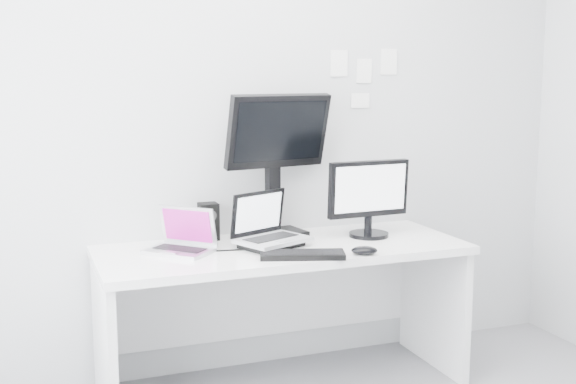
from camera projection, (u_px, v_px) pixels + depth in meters
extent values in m
plane|color=#B3B5B8|center=(259.00, 115.00, 3.81)|extent=(3.60, 0.00, 3.60)
cube|color=white|center=(283.00, 317.00, 3.64)|extent=(1.80, 0.70, 0.73)
cube|color=#AFAEB3|center=(178.00, 230.00, 3.42)|extent=(0.37, 0.37, 0.22)
cube|color=black|center=(208.00, 221.00, 3.71)|extent=(0.11, 0.11, 0.19)
cube|color=#A6A7AD|center=(273.00, 219.00, 3.53)|extent=(0.41, 0.37, 0.28)
cube|color=black|center=(276.00, 164.00, 3.75)|extent=(0.58, 0.30, 0.76)
cube|color=black|center=(369.00, 198.00, 3.76)|extent=(0.46, 0.23, 0.41)
cube|color=black|center=(302.00, 255.00, 3.36)|extent=(0.41, 0.25, 0.03)
ellipsoid|color=black|center=(364.00, 250.00, 3.41)|extent=(0.14, 0.12, 0.04)
cube|color=white|center=(339.00, 63.00, 3.92)|extent=(0.10, 0.00, 0.14)
cube|color=white|center=(364.00, 71.00, 3.97)|extent=(0.09, 0.00, 0.13)
cube|color=white|center=(389.00, 62.00, 4.02)|extent=(0.10, 0.00, 0.14)
cube|color=white|center=(360.00, 101.00, 3.99)|extent=(0.11, 0.00, 0.08)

